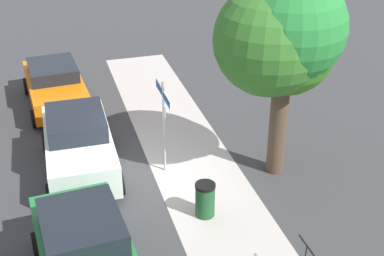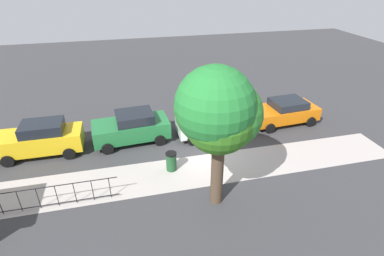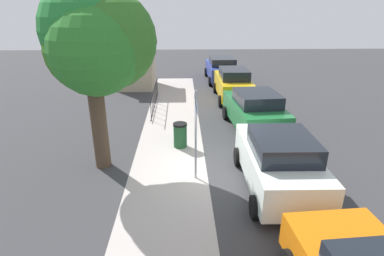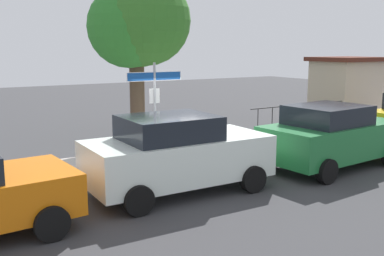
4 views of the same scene
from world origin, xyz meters
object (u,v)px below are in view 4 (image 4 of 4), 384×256
Objects in this scene: car_white at (177,153)px; trash_bin at (215,137)px; shade_tree at (139,21)px; utility_shed at (345,87)px; street_sign at (155,94)px; car_green at (331,136)px.

trash_bin is (3.11, 2.94, -0.43)m from car_white.
shade_tree reaches higher than utility_shed.
street_sign reaches higher than car_white.
car_green is at bearing -34.17° from street_sign.
street_sign is 0.68× the size of car_white.
street_sign is at bearing 141.41° from car_green.
trash_bin is at bearing 11.68° from street_sign.
street_sign is at bearing -164.29° from utility_shed.
trash_bin is (-1.69, 3.28, -0.41)m from car_green.
street_sign is 5.09m from car_green.
car_white reaches higher than trash_bin.
street_sign is at bearing 74.92° from car_white.
car_white is (-0.70, -2.44, -1.13)m from street_sign.
shade_tree reaches higher than car_white.
street_sign is 12.56m from utility_shed.
utility_shed is (12.08, 3.40, -0.58)m from street_sign.
utility_shed is at bearing 2.16° from shade_tree.
car_white reaches higher than car_green.
car_green is (3.15, -5.77, -3.31)m from shade_tree.
shade_tree is 6.55m from car_white.
shade_tree is 1.40× the size of car_white.
shade_tree reaches higher than street_sign.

